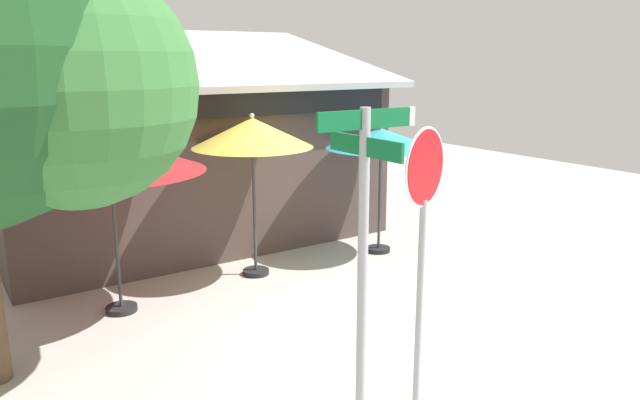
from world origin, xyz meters
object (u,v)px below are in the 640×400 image
object	(u,v)px
street_sign_post	(363,250)
stop_sign	(423,221)
patio_umbrella_teal_right	(381,140)
patio_umbrella_mustard_center	(252,134)
patio_umbrella_crimson_left	(109,156)

from	to	relation	value
street_sign_post	stop_sign	distance (m)	0.86
patio_umbrella_teal_right	patio_umbrella_mustard_center	bearing A→B (deg)	175.35
street_sign_post	patio_umbrella_crimson_left	bearing A→B (deg)	101.61
street_sign_post	patio_umbrella_mustard_center	world-z (taller)	street_sign_post
stop_sign	patio_umbrella_mustard_center	distance (m)	4.57
street_sign_post	patio_umbrella_teal_right	world-z (taller)	street_sign_post
stop_sign	patio_umbrella_mustard_center	world-z (taller)	stop_sign
street_sign_post	patio_umbrella_mustard_center	size ratio (longest dim) A/B	1.17
stop_sign	patio_umbrella_teal_right	distance (m)	5.30
stop_sign	patio_umbrella_mustard_center	bearing A→B (deg)	82.72
patio_umbrella_crimson_left	patio_umbrella_mustard_center	size ratio (longest dim) A/B	0.96
stop_sign	patio_umbrella_crimson_left	size ratio (longest dim) A/B	1.14
street_sign_post	patio_umbrella_mustard_center	xyz separation A→B (m)	(1.42, 4.68, 0.42)
patio_umbrella_mustard_center	patio_umbrella_teal_right	distance (m)	2.51
patio_umbrella_crimson_left	patio_umbrella_mustard_center	bearing A→B (deg)	6.77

